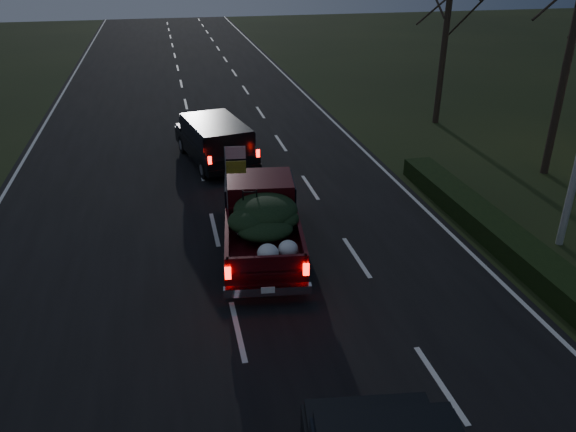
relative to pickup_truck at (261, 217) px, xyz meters
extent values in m
plane|color=black|center=(-1.18, -3.50, -1.02)|extent=(120.00, 120.00, 0.00)
cube|color=black|center=(-1.18, -3.50, -1.01)|extent=(14.00, 120.00, 0.02)
cube|color=black|center=(6.62, -0.50, -0.72)|extent=(1.00, 10.00, 0.60)
cylinder|color=black|center=(11.32, 3.50, 3.23)|extent=(0.28, 0.28, 8.50)
cylinder|color=black|center=(10.32, 10.50, 2.48)|extent=(0.28, 0.28, 7.00)
cube|color=#3B080C|center=(0.00, 0.02, -0.42)|extent=(2.61, 5.19, 0.55)
cube|color=#3B080C|center=(0.12, 0.91, 0.33)|extent=(2.03, 1.82, 0.90)
cube|color=black|center=(0.12, 0.91, 0.43)|extent=(2.12, 1.73, 0.55)
cube|color=#3B080C|center=(-0.16, -1.26, -0.12)|extent=(2.18, 3.00, 0.06)
ellipsoid|color=black|center=(-0.05, -0.78, 0.33)|extent=(1.81, 1.98, 0.60)
cylinder|color=gray|center=(-0.89, 0.14, 1.03)|extent=(0.03, 0.03, 1.99)
cube|color=red|center=(-0.62, 0.10, 1.85)|extent=(0.52, 0.09, 0.34)
cube|color=gold|center=(-0.62, 0.10, 1.45)|extent=(0.52, 0.09, 0.34)
cube|color=black|center=(-0.53, 7.34, -0.40)|extent=(2.86, 5.04, 0.59)
cube|color=black|center=(-0.49, 7.10, 0.27)|extent=(2.50, 3.75, 0.79)
cube|color=black|center=(-0.49, 7.10, 0.35)|extent=(2.57, 3.68, 0.47)
camera|label=1|loc=(-2.27, -13.52, 6.65)|focal=35.00mm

